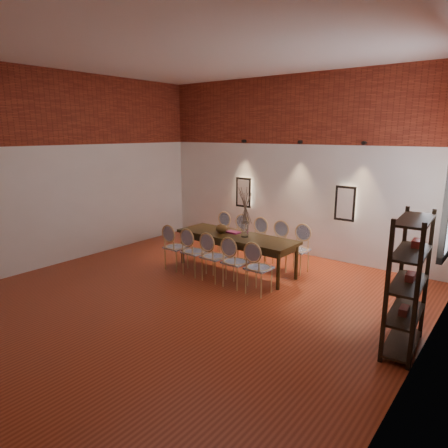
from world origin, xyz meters
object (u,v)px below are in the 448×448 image
Objects in this scene: chair_far_c at (255,241)px; chair_far_e at (298,250)px; chair_near_d at (235,262)px; chair_near_e at (259,268)px; shelving_rack at (408,284)px; chair_far_a at (219,234)px; bowl at (221,229)px; chair_far_b at (237,238)px; book at (233,232)px; chair_far_d at (276,245)px; chair_near_c at (214,257)px; vase at (245,229)px; dining_table at (236,253)px; chair_near_a at (176,247)px; chair_near_b at (194,252)px.

chair_far_c and chair_far_e have the same top height.
chair_far_e is (0.54, 1.37, 0.00)m from chair_near_d.
chair_near_e is 2.55m from shelving_rack.
chair_far_a is 1.00× the size of chair_far_c.
chair_far_c is at bearing 63.99° from bowl.
chair_far_b is 0.75m from book.
chair_far_b is 1.00× the size of chair_far_d.
chair_near_c is at bearing -62.97° from bowl.
vase reaches higher than chair_far_d.
chair_near_d reaches higher than bowl.
chair_far_e is 1.59m from bowl.
book is at bearing 75.42° from chair_far_c.
chair_far_c and chair_far_d have the same top height.
bowl is (-0.84, 0.66, 0.37)m from chair_near_d.
shelving_rack reaches higher than chair_far_b.
bowl is (-0.34, -0.04, 0.46)m from dining_table.
shelving_rack is (2.48, -0.41, 0.43)m from chair_near_e.
chair_far_c is 1.00× the size of chair_far_d.
shelving_rack reaches higher than book.
dining_table is 0.86m from chair_near_d.
chair_near_e is 1.38m from chair_far_e.
chair_near_a is at bearing 34.09° from chair_far_e.
chair_near_a is 0.52× the size of shelving_rack.
chair_near_d is 1.38m from chair_far_d.
bowl is (-1.35, 0.67, 0.37)m from chair_near_e.
chair_near_a is at bearing -180.00° from chair_near_b.
chair_near_e is at bearing -0.00° from chair_near_b.
chair_far_d is (1.55, 1.35, 0.00)m from chair_near_a.
dining_table is at bearing 53.55° from chair_near_b.
chair_near_d is 1.00× the size of chair_far_e.
shelving_rack reaches higher than chair_far_a.
chair_far_b and chair_far_e have the same top height.
chair_near_e is at bearing 110.27° from chair_far_d.
dining_table is 0.43m from book.
chair_near_b is 1.00× the size of chair_far_d.
bowl is at bearing -176.01° from vase.
chair_near_c is 1.00× the size of chair_near_d.
vase is at bearing 43.62° from chair_near_b.
bowl is at bearing 28.51° from chair_far_e.
vase is at bearing 72.75° from chair_near_c.
vase reaches higher than chair_far_a.
bowl is 0.25m from book.
bowl is 3.97m from shelving_rack.
chair_near_e reaches higher than bowl.
chair_far_d is at bearing 53.55° from chair_near_b.
dining_table is 2.71× the size of chair_far_c.
chair_near_a is 0.51m from chair_near_b.
chair_far_d is 0.51m from chair_far_e.
chair_far_a is at bearing 137.93° from chair_near_d.
book reaches higher than dining_table.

